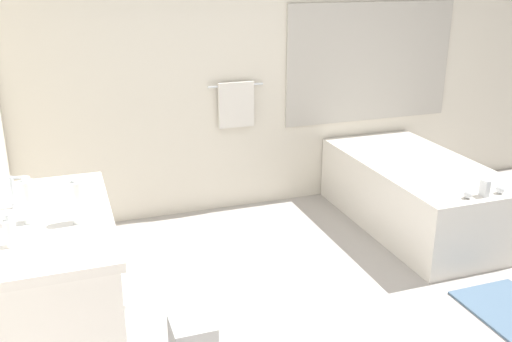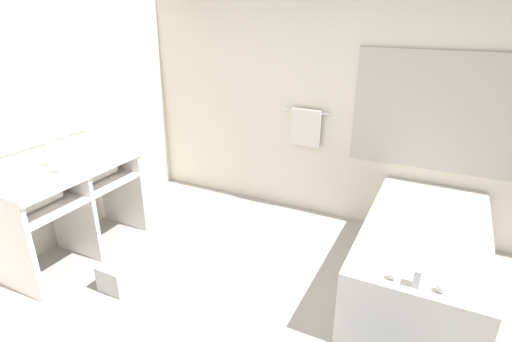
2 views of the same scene
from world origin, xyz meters
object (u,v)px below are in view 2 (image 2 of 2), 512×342
(soap_dispenser, at_px, (18,167))
(waste_bin, at_px, (118,276))
(bathtub, at_px, (422,254))
(water_bottle_2, at_px, (62,161))
(water_bottle_1, at_px, (51,154))

(soap_dispenser, bearing_deg, waste_bin, 5.60)
(soap_dispenser, bearing_deg, bathtub, 21.26)
(bathtub, bearing_deg, soap_dispenser, -158.74)
(water_bottle_2, xyz_separation_m, soap_dispenser, (-0.32, -0.17, -0.04))
(water_bottle_2, relative_size, soap_dispenser, 1.48)
(water_bottle_1, distance_m, soap_dispenser, 0.27)
(bathtub, distance_m, waste_bin, 2.49)
(water_bottle_1, xyz_separation_m, soap_dispenser, (-0.08, -0.26, -0.05))
(water_bottle_2, bearing_deg, bathtub, 20.36)
(water_bottle_2, bearing_deg, waste_bin, -9.44)
(bathtub, height_order, water_bottle_2, water_bottle_2)
(water_bottle_2, distance_m, waste_bin, 1.04)
(soap_dispenser, height_order, waste_bin, soap_dispenser)
(waste_bin, bearing_deg, bathtub, 26.61)
(water_bottle_1, distance_m, water_bottle_2, 0.25)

